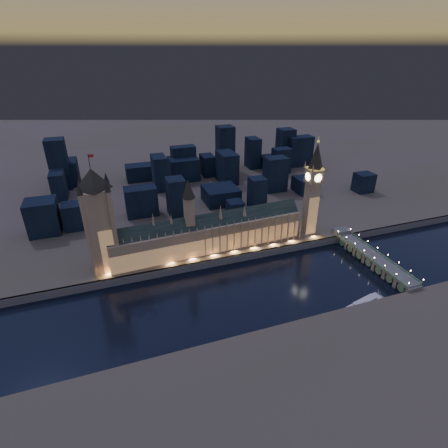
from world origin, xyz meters
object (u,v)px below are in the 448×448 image
object	(u,v)px
elizabeth_tower	(313,182)
palace_of_westminster	(209,233)
victoria_tower	(99,216)
westminster_bridge	(370,257)
river_boat	(364,303)

from	to	relation	value
elizabeth_tower	palace_of_westminster	bearing A→B (deg)	-179.91
victoria_tower	elizabeth_tower	size ratio (longest dim) A/B	1.02
victoria_tower	westminster_bridge	bearing A→B (deg)	-14.61
elizabeth_tower	westminster_bridge	world-z (taller)	elizabeth_tower
victoria_tower	elizabeth_tower	world-z (taller)	victoria_tower
palace_of_westminster	river_boat	world-z (taller)	palace_of_westminster
victoria_tower	westminster_bridge	world-z (taller)	victoria_tower
westminster_bridge	palace_of_westminster	bearing A→B (deg)	156.50
palace_of_westminster	westminster_bridge	world-z (taller)	palace_of_westminster
palace_of_westminster	river_boat	size ratio (longest dim) A/B	4.40
palace_of_westminster	elizabeth_tower	world-z (taller)	elizabeth_tower
palace_of_westminster	victoria_tower	distance (m)	107.04
victoria_tower	westminster_bridge	distance (m)	265.25
river_boat	elizabeth_tower	bearing A→B (deg)	82.68
westminster_bridge	river_boat	bearing A→B (deg)	-132.42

